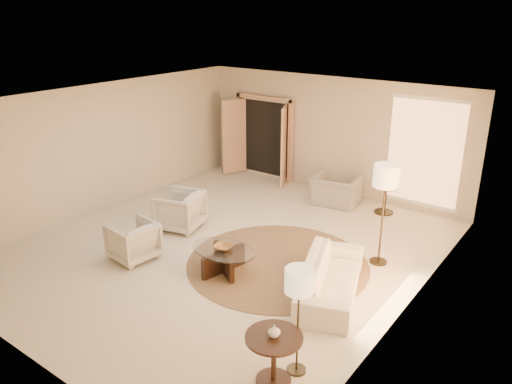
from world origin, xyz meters
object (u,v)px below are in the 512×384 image
Objects in this scene: accent_chair at (337,185)px; bowl at (223,247)px; floor_lamp_near at (386,180)px; coffee_table at (224,258)px; armchair_left at (179,209)px; end_table at (274,351)px; end_vase at (274,331)px; floor_lamp_far at (299,285)px; side_vase at (387,180)px; armchair_right at (133,239)px; sofa at (331,277)px; side_table at (385,197)px.

bowl is (-0.07, -3.99, 0.02)m from accent_chair.
coffee_table is at bearing -136.54° from floor_lamp_near.
armchair_left reaches higher than end_table.
bowl is 2.81m from end_vase.
floor_lamp_far is (2.34, -1.38, 0.96)m from coffee_table.
side_vase is at bearing 179.10° from accent_chair.
floor_lamp_far is at bearing 69.36° from end_table.
armchair_right is 5.53m from side_vase.
bowl reaches higher than coffee_table.
sofa is at bearing 100.15° from end_vase.
end_table reaches higher than bowl.
floor_lamp_far is 5.35× the size of side_vase.
armchair_left reaches higher than armchair_right.
end_table is at bearing -37.65° from bowl.
accent_chair is at bearing 110.68° from end_table.
end_table is 5.97m from side_vase.
armchair_left is at bearing 155.48° from coffee_table.
side_vase is at bearing 100.01° from end_vase.
end_table is 2.80m from bowl.
armchair_left is at bearing -133.16° from side_table.
armchair_right is at bearing -120.72° from side_table.
coffee_table is 9.97× the size of end_vase.
floor_lamp_far is at bearing 175.77° from sofa.
side_table is 5.72m from floor_lamp_far.
floor_lamp_near is at bearing 43.46° from coffee_table.
armchair_left is 1.12× the size of armchair_right.
floor_lamp_far is at bearing -78.16° from side_table.
side_vase is at bearing 0.00° from side_table.
bowl is (-2.22, 1.71, 0.02)m from end_table.
end_table is (2.22, -1.71, 0.18)m from coffee_table.
end_vase is at bearing 101.02° from accent_chair.
bowl is at bearing 49.50° from armchair_left.
bowl is (-2.34, 1.38, -0.76)m from floor_lamp_far.
end_vase reaches higher than bowl.
bowl is (-2.02, -1.92, -1.09)m from floor_lamp_near.
coffee_table is at bearing -105.88° from side_table.
bowl is 1.96× the size of end_vase.
end_table is 4.45× the size of end_vase.
floor_lamp_far reaches higher than armchair_right.
armchair_left is 4.21m from floor_lamp_near.
sofa is at bearing 113.04° from armchair_right.
end_table is at bearing 180.00° from end_vase.
floor_lamp_near reaches higher than coffee_table.
armchair_right is 4.14m from floor_lamp_far.
sofa is 7.77× the size of side_vase.
floor_lamp_near is at bearing 93.11° from end_table.
floor_lamp_far is (0.51, -1.83, 0.93)m from sofa.
end_vase is at bearing -110.64° from floor_lamp_far.
end_vase is at bearing -79.99° from side_vase.
floor_lamp_near is 2.52m from side_vase.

